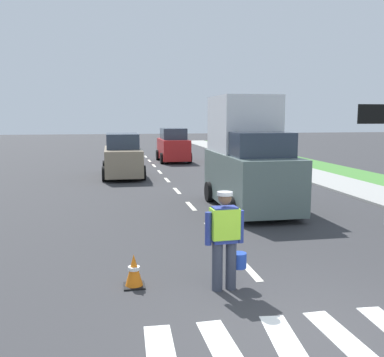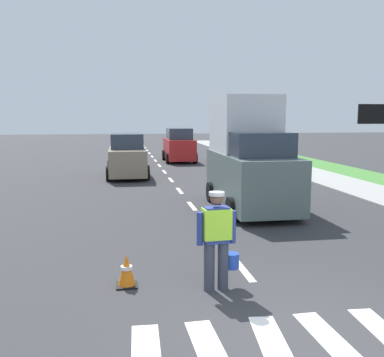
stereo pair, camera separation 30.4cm
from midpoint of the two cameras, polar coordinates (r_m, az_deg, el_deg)
name	(u,v)px [view 2 (the right image)]	position (r m, az deg, el deg)	size (l,w,h in m)	color
ground_plane	(159,165)	(26.33, -3.98, 1.74)	(96.00, 96.00, 0.00)	#333335
sidewalk_right	(374,193)	(18.09, 22.94, -1.77)	(2.40, 72.00, 0.14)	#9E9E99
crosswalk_stripes	(307,349)	(6.10, 16.16, -20.49)	(4.50, 1.93, 0.01)	white
lane_center_line	(154,158)	(30.50, -4.71, 2.61)	(0.14, 46.40, 0.01)	silver
road_worker	(218,236)	(7.35, 4.54, -7.41)	(0.76, 0.41, 1.67)	#383D4C
lane_direction_sign	(384,135)	(12.43, 24.27, 5.12)	(1.16, 0.11, 3.20)	gray
traffic_cone_near	(127,270)	(7.73, -7.36, -11.73)	(0.36, 0.36, 0.57)	black
delivery_truck	(249,158)	(13.92, 8.06, 2.71)	(2.16, 4.60, 3.54)	slate
car_outgoing_far	(179,146)	(28.26, -1.39, 4.21)	(1.94, 3.85, 2.15)	red
car_oncoming_second	(127,157)	(21.37, -8.01, 2.82)	(1.95, 4.30, 2.08)	gray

